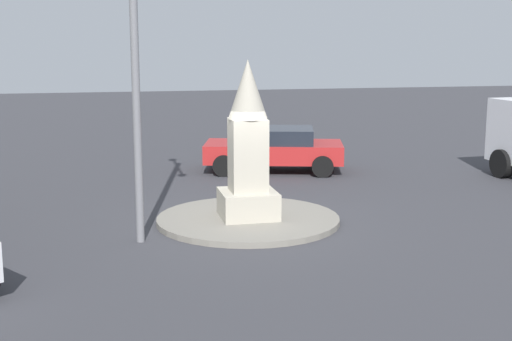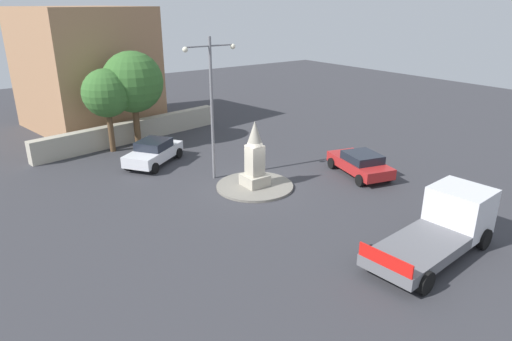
% 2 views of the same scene
% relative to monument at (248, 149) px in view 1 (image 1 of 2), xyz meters
% --- Properties ---
extents(ground_plane, '(80.00, 80.00, 0.00)m').
position_rel_monument_xyz_m(ground_plane, '(0.00, 0.00, -1.66)').
color(ground_plane, '#38383D').
extents(traffic_island, '(4.07, 4.07, 0.13)m').
position_rel_monument_xyz_m(traffic_island, '(0.00, 0.00, -1.59)').
color(traffic_island, gray).
rests_on(traffic_island, ground).
extents(monument, '(1.22, 1.22, 3.47)m').
position_rel_monument_xyz_m(monument, '(0.00, 0.00, 0.00)').
color(monument, '#B2AA99').
rests_on(monument, traffic_island).
extents(streetlamp, '(3.06, 0.28, 7.61)m').
position_rel_monument_xyz_m(streetlamp, '(1.03, -2.43, 2.93)').
color(streetlamp, slate).
rests_on(streetlamp, ground).
extents(car_red_waiting, '(2.90, 4.51, 1.34)m').
position_rel_monument_xyz_m(car_red_waiting, '(-5.84, 2.06, -0.95)').
color(car_red_waiting, '#B22323').
rests_on(car_red_waiting, ground).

